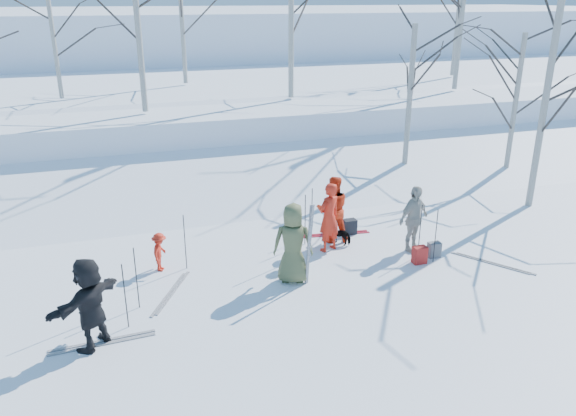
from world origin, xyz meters
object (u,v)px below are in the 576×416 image
object	(u,v)px
skier_cream_east	(414,219)
skier_grey_west	(90,304)
skier_redor_behind	(333,209)
backpack_red	(420,255)
skier_red_seated	(160,252)
backpack_dark	(350,227)
dog	(341,234)
skier_olive_center	(293,243)
skier_red_north	(329,217)
backpack_grey	(434,250)

from	to	relation	value
skier_cream_east	skier_grey_west	distance (m)	7.77
skier_redor_behind	backpack_red	world-z (taller)	skier_redor_behind
skier_red_seated	skier_grey_west	size ratio (longest dim) A/B	0.53
skier_redor_behind	backpack_red	size ratio (longest dim) A/B	4.15
skier_cream_east	backpack_dark	distance (m)	1.89
skier_redor_behind	skier_grey_west	bearing A→B (deg)	38.76
dog	skier_olive_center	bearing A→B (deg)	-4.46
skier_red_north	skier_olive_center	bearing A→B (deg)	20.63
skier_redor_behind	skier_cream_east	bearing A→B (deg)	156.49
skier_red_north	skier_red_seated	world-z (taller)	skier_red_north
skier_olive_center	skier_redor_behind	distance (m)	2.44
skier_red_north	skier_redor_behind	xyz separation A→B (m)	(0.31, 0.51, -0.01)
skier_red_seated	backpack_dark	bearing A→B (deg)	-60.16
skier_redor_behind	backpack_dark	xyz separation A→B (m)	(0.62, 0.27, -0.67)
skier_olive_center	skier_redor_behind	bearing A→B (deg)	-112.92
skier_red_north	backpack_dark	xyz separation A→B (m)	(0.93, 0.78, -0.68)
skier_cream_east	backpack_grey	size ratio (longest dim) A/B	4.43
skier_redor_behind	skier_cream_east	xyz separation A→B (m)	(1.67, -1.16, -0.03)
skier_cream_east	skier_olive_center	bearing A→B (deg)	169.42
skier_grey_west	backpack_dark	size ratio (longest dim) A/B	4.36
skier_red_north	skier_red_seated	distance (m)	4.12
skier_redor_behind	skier_red_north	bearing A→B (deg)	69.88
skier_red_north	skier_cream_east	size ratio (longest dim) A/B	1.04
skier_red_north	skier_red_seated	xyz separation A→B (m)	(-4.10, 0.17, -0.42)
backpack_dark	skier_grey_west	bearing A→B (deg)	-153.02
skier_cream_east	backpack_red	size ratio (longest dim) A/B	4.01
backpack_red	backpack_grey	bearing A→B (deg)	19.86
skier_cream_east	skier_grey_west	xyz separation A→B (m)	(-7.54, -1.87, 0.03)
dog	backpack_grey	xyz separation A→B (m)	(1.84, -1.47, -0.06)
backpack_dark	backpack_red	bearing A→B (deg)	-68.13
dog	backpack_red	world-z (taller)	dog
skier_redor_behind	skier_cream_east	distance (m)	2.03
skier_red_seated	backpack_red	distance (m)	6.09
skier_red_north	backpack_grey	distance (m)	2.67
skier_redor_behind	skier_cream_east	world-z (taller)	skier_redor_behind
skier_cream_east	backpack_dark	bearing A→B (deg)	104.98
skier_red_north	skier_grey_west	bearing A→B (deg)	1.83
backpack_red	backpack_dark	world-z (taller)	backpack_red
dog	skier_grey_west	bearing A→B (deg)	-20.15
skier_redor_behind	skier_red_seated	bearing A→B (deg)	15.88
skier_redor_behind	backpack_grey	size ratio (longest dim) A/B	4.59
skier_red_north	skier_grey_west	distance (m)	6.11
skier_red_north	skier_grey_west	size ratio (longest dim) A/B	1.01
skier_red_north	dog	bearing A→B (deg)	-170.24
skier_redor_behind	backpack_red	bearing A→B (deg)	139.82
backpack_red	skier_redor_behind	bearing A→B (deg)	128.36
skier_olive_center	dog	size ratio (longest dim) A/B	3.05
backpack_red	skier_grey_west	bearing A→B (deg)	-170.99
dog	backpack_dark	size ratio (longest dim) A/B	1.49
skier_olive_center	dog	distance (m)	2.48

